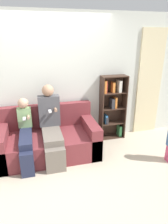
# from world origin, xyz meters

# --- Properties ---
(ground_plane) EXTENTS (14.00, 14.00, 0.00)m
(ground_plane) POSITION_xyz_m (0.00, 0.00, 0.00)
(ground_plane) COLOR beige
(back_wall) EXTENTS (10.00, 0.06, 2.55)m
(back_wall) POSITION_xyz_m (0.00, 1.06, 1.27)
(back_wall) COLOR silver
(back_wall) RESTS_ON ground_plane
(curtain_panel) EXTENTS (0.56, 0.04, 2.27)m
(curtain_panel) POSITION_xyz_m (2.19, 1.01, 1.13)
(curtain_panel) COLOR beige
(curtain_panel) RESTS_ON ground_plane
(couch) EXTENTS (1.79, 0.93, 0.87)m
(couch) POSITION_xyz_m (-0.09, 0.56, 0.28)
(couch) COLOR maroon
(couch) RESTS_ON ground_plane
(adult_seated) EXTENTS (0.38, 0.89, 1.30)m
(adult_seated) POSITION_xyz_m (-0.03, 0.50, 0.65)
(adult_seated) COLOR #70665B
(adult_seated) RESTS_ON ground_plane
(child_seated) EXTENTS (0.24, 0.91, 1.08)m
(child_seated) POSITION_xyz_m (-0.47, 0.44, 0.54)
(child_seated) COLOR #232842
(child_seated) RESTS_ON ground_plane
(bookshelf) EXTENTS (0.53, 0.25, 1.37)m
(bookshelf) POSITION_xyz_m (1.30, 0.92, 0.73)
(bookshelf) COLOR #3D281E
(bookshelf) RESTS_ON ground_plane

